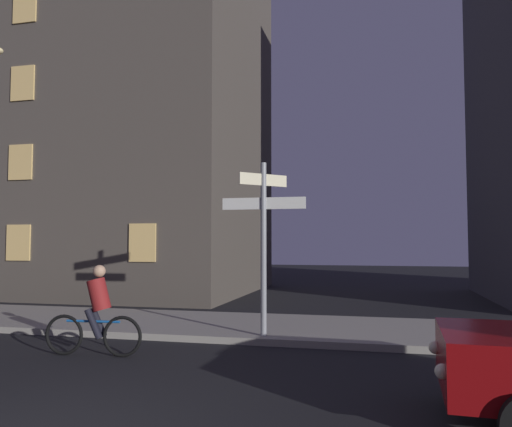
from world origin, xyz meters
The scene contains 4 objects.
sidewalk_kerb centered at (0.00, 7.00, 0.07)m, with size 40.00×3.43×0.14m, color gray.
signpost centered at (1.14, 5.62, 2.21)m, with size 1.74×0.82×3.50m.
cyclist centered at (-1.50, 3.76, 0.75)m, with size 1.82×0.36×1.61m.
building_left_block centered at (-8.27, 14.67, 9.62)m, with size 13.52×9.06×19.24m.
Camera 1 is at (3.37, -4.34, 2.02)m, focal length 35.30 mm.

